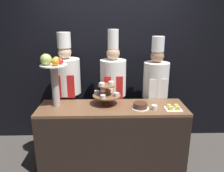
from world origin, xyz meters
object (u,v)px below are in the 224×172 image
object	(u,v)px
fruit_pedestal	(53,72)
cake_round	(140,106)
cake_square_tray	(173,108)
chef_left	(67,88)
chef_center_right	(155,90)
tiered_stand	(107,93)
chef_center_left	(113,88)
cup_white	(154,107)

from	to	relation	value
fruit_pedestal	cake_round	size ratio (longest dim) A/B	3.04
cake_round	cake_square_tray	xyz separation A→B (m)	(0.41, -0.04, -0.02)
chef_left	cake_square_tray	bearing A→B (deg)	-21.90
fruit_pedestal	chef_left	size ratio (longest dim) A/B	0.38
fruit_pedestal	cake_square_tray	size ratio (longest dim) A/B	3.40
chef_center_right	tiered_stand	bearing A→B (deg)	-152.73
chef_center_left	chef_center_right	size ratio (longest dim) A/B	1.06
fruit_pedestal	chef_center_right	xyz separation A→B (m)	(1.41, 0.42, -0.38)
chef_center_right	fruit_pedestal	bearing A→B (deg)	-163.24
cake_round	chef_center_left	xyz separation A→B (m)	(-0.33, 0.54, 0.07)
tiered_stand	chef_center_left	bearing A→B (deg)	75.64
cake_round	cake_square_tray	world-z (taller)	cake_round
cake_round	chef_center_left	distance (m)	0.63
fruit_pedestal	cup_white	xyz separation A→B (m)	(1.27, -0.15, -0.43)
cup_white	chef_left	distance (m)	1.32
cake_round	chef_center_right	xyz separation A→B (m)	(0.31, 0.54, 0.04)
fruit_pedestal	chef_center_left	size ratio (longest dim) A/B	0.38
tiered_stand	fruit_pedestal	size ratio (longest dim) A/B	0.53
cake_round	chef_center_left	world-z (taller)	chef_center_left
tiered_stand	chef_center_right	bearing A→B (deg)	27.27
cake_round	chef_center_right	bearing A→B (deg)	60.37
fruit_pedestal	cake_square_tray	bearing A→B (deg)	-5.73
cake_round	chef_left	xyz separation A→B (m)	(-1.02, 0.54, 0.07)
chef_center_left	tiered_stand	bearing A→B (deg)	-104.36
cake_square_tray	chef_center_right	size ratio (longest dim) A/B	0.12
chef_center_left	cake_round	bearing A→B (deg)	-58.53
chef_left	chef_center_right	world-z (taller)	chef_left
cake_round	chef_center_left	size ratio (longest dim) A/B	0.12
fruit_pedestal	chef_left	bearing A→B (deg)	78.90
cake_square_tray	chef_center_right	world-z (taller)	chef_center_right
tiered_stand	cake_round	world-z (taller)	tiered_stand
tiered_stand	cake_square_tray	distance (m)	0.87
chef_left	chef_center_left	bearing A→B (deg)	-0.00
cake_square_tray	chef_center_left	xyz separation A→B (m)	(-0.74, 0.57, 0.08)
tiered_stand	cup_white	distance (m)	0.64
tiered_stand	cake_square_tray	bearing A→B (deg)	-13.20
cup_white	cake_square_tray	size ratio (longest dim) A/B	0.36
cup_white	chef_left	world-z (taller)	chef_left
cake_square_tray	chef_center_left	bearing A→B (deg)	142.30
cake_round	cup_white	xyz separation A→B (m)	(0.17, -0.04, -0.01)
chef_left	chef_center_left	world-z (taller)	chef_center_left
chef_left	cake_round	bearing A→B (deg)	-27.92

